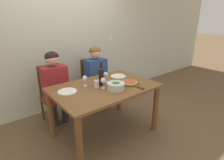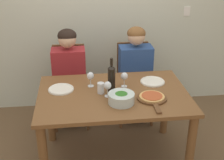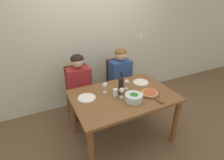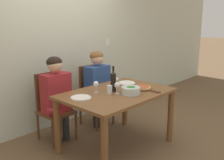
{
  "view_description": "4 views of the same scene",
  "coord_description": "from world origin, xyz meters",
  "px_view_note": "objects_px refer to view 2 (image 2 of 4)",
  "views": [
    {
      "loc": [
        -1.34,
        -1.83,
        1.67
      ],
      "look_at": [
        0.15,
        0.01,
        0.83
      ],
      "focal_mm": 28.0,
      "sensor_mm": 36.0,
      "label": 1
    },
    {
      "loc": [
        -0.32,
        -2.6,
        2.13
      ],
      "look_at": [
        -0.01,
        0.06,
        0.88
      ],
      "focal_mm": 50.0,
      "sensor_mm": 36.0,
      "label": 2
    },
    {
      "loc": [
        -1.06,
        -1.82,
        2.04
      ],
      "look_at": [
        -0.11,
        0.15,
        0.96
      ],
      "focal_mm": 28.0,
      "sensor_mm": 36.0,
      "label": 3
    },
    {
      "loc": [
        -2.4,
        -2.18,
        1.71
      ],
      "look_at": [
        -0.01,
        0.08,
        0.92
      ],
      "focal_mm": 42.0,
      "sensor_mm": 36.0,
      "label": 4
    }
  ],
  "objects_px": {
    "wine_bottle": "(112,78)",
    "broccoli_bowl": "(121,98)",
    "chair_left": "(70,83)",
    "water_tumbler": "(101,88)",
    "chair_right": "(133,80)",
    "pizza_on_board": "(152,98)",
    "dinner_plate_left": "(61,89)",
    "wine_glass_right": "(124,77)",
    "person_man": "(136,67)",
    "dinner_plate_right": "(153,81)",
    "person_woman": "(69,71)",
    "wine_glass_centre": "(108,86)",
    "wine_glass_left": "(91,77)"
  },
  "relations": [
    {
      "from": "person_woman",
      "to": "person_man",
      "type": "bearing_deg",
      "value": 0.0
    },
    {
      "from": "person_man",
      "to": "wine_glass_right",
      "type": "bearing_deg",
      "value": -111.15
    },
    {
      "from": "person_woman",
      "to": "wine_glass_left",
      "type": "relative_size",
      "value": 7.96
    },
    {
      "from": "person_man",
      "to": "wine_glass_centre",
      "type": "bearing_deg",
      "value": -117.98
    },
    {
      "from": "chair_left",
      "to": "dinner_plate_left",
      "type": "xyz_separation_m",
      "value": [
        -0.07,
        -0.71,
        0.28
      ]
    },
    {
      "from": "chair_left",
      "to": "wine_bottle",
      "type": "height_order",
      "value": "wine_bottle"
    },
    {
      "from": "wine_glass_left",
      "to": "dinner_plate_left",
      "type": "bearing_deg",
      "value": -170.95
    },
    {
      "from": "broccoli_bowl",
      "to": "dinner_plate_left",
      "type": "xyz_separation_m",
      "value": [
        -0.54,
        0.32,
        -0.04
      ]
    },
    {
      "from": "chair_right",
      "to": "wine_bottle",
      "type": "distance_m",
      "value": 0.96
    },
    {
      "from": "wine_glass_left",
      "to": "water_tumbler",
      "type": "bearing_deg",
      "value": -60.9
    },
    {
      "from": "pizza_on_board",
      "to": "person_woman",
      "type": "bearing_deg",
      "value": 130.75
    },
    {
      "from": "wine_bottle",
      "to": "broccoli_bowl",
      "type": "height_order",
      "value": "wine_bottle"
    },
    {
      "from": "chair_right",
      "to": "dinner_plate_left",
      "type": "distance_m",
      "value": 1.14
    },
    {
      "from": "wine_glass_left",
      "to": "chair_left",
      "type": "bearing_deg",
      "value": 108.36
    },
    {
      "from": "person_man",
      "to": "wine_glass_right",
      "type": "height_order",
      "value": "person_man"
    },
    {
      "from": "person_woman",
      "to": "dinner_plate_left",
      "type": "distance_m",
      "value": 0.6
    },
    {
      "from": "wine_bottle",
      "to": "wine_glass_centre",
      "type": "distance_m",
      "value": 0.13
    },
    {
      "from": "dinner_plate_left",
      "to": "pizza_on_board",
      "type": "distance_m",
      "value": 0.88
    },
    {
      "from": "chair_right",
      "to": "wine_bottle",
      "type": "bearing_deg",
      "value": -114.89
    },
    {
      "from": "person_woman",
      "to": "person_man",
      "type": "height_order",
      "value": "same"
    },
    {
      "from": "person_woman",
      "to": "water_tumbler",
      "type": "height_order",
      "value": "person_woman"
    },
    {
      "from": "wine_bottle",
      "to": "pizza_on_board",
      "type": "distance_m",
      "value": 0.43
    },
    {
      "from": "person_man",
      "to": "broccoli_bowl",
      "type": "xyz_separation_m",
      "value": [
        -0.31,
        -0.91,
        0.1
      ]
    },
    {
      "from": "chair_left",
      "to": "wine_glass_right",
      "type": "xyz_separation_m",
      "value": [
        0.55,
        -0.71,
        0.38
      ]
    },
    {
      "from": "chair_left",
      "to": "wine_glass_right",
      "type": "height_order",
      "value": "chair_left"
    },
    {
      "from": "dinner_plate_right",
      "to": "wine_glass_centre",
      "type": "distance_m",
      "value": 0.56
    },
    {
      "from": "chair_left",
      "to": "wine_glass_centre",
      "type": "relative_size",
      "value": 6.34
    },
    {
      "from": "person_woman",
      "to": "wine_bottle",
      "type": "distance_m",
      "value": 0.81
    },
    {
      "from": "wine_bottle",
      "to": "dinner_plate_right",
      "type": "xyz_separation_m",
      "value": [
        0.44,
        0.14,
        -0.13
      ]
    },
    {
      "from": "wine_glass_right",
      "to": "wine_bottle",
      "type": "bearing_deg",
      "value": -151.09
    },
    {
      "from": "chair_right",
      "to": "person_woman",
      "type": "height_order",
      "value": "person_woman"
    },
    {
      "from": "chair_right",
      "to": "wine_glass_right",
      "type": "height_order",
      "value": "chair_right"
    },
    {
      "from": "chair_left",
      "to": "wine_glass_left",
      "type": "height_order",
      "value": "chair_left"
    },
    {
      "from": "person_woman",
      "to": "person_man",
      "type": "xyz_separation_m",
      "value": [
        0.78,
        0.0,
        0.0
      ]
    },
    {
      "from": "dinner_plate_right",
      "to": "wine_glass_centre",
      "type": "bearing_deg",
      "value": -152.68
    },
    {
      "from": "chair_left",
      "to": "water_tumbler",
      "type": "height_order",
      "value": "chair_left"
    },
    {
      "from": "dinner_plate_left",
      "to": "wine_glass_centre",
      "type": "bearing_deg",
      "value": -23.14
    },
    {
      "from": "wine_bottle",
      "to": "dinner_plate_left",
      "type": "height_order",
      "value": "wine_bottle"
    },
    {
      "from": "dinner_plate_right",
      "to": "wine_glass_right",
      "type": "xyz_separation_m",
      "value": [
        -0.3,
        -0.07,
        0.1
      ]
    },
    {
      "from": "chair_right",
      "to": "pizza_on_board",
      "type": "bearing_deg",
      "value": -90.95
    },
    {
      "from": "dinner_plate_right",
      "to": "pizza_on_board",
      "type": "relative_size",
      "value": 0.6
    },
    {
      "from": "pizza_on_board",
      "to": "person_man",
      "type": "bearing_deg",
      "value": 88.93
    },
    {
      "from": "chair_right",
      "to": "chair_left",
      "type": "bearing_deg",
      "value": 180.0
    },
    {
      "from": "pizza_on_board",
      "to": "wine_glass_left",
      "type": "xyz_separation_m",
      "value": [
        -0.54,
        0.34,
        0.09
      ]
    },
    {
      "from": "dinner_plate_right",
      "to": "wine_glass_right",
      "type": "height_order",
      "value": "wine_glass_right"
    },
    {
      "from": "dinner_plate_left",
      "to": "wine_glass_left",
      "type": "distance_m",
      "value": 0.31
    },
    {
      "from": "dinner_plate_left",
      "to": "chair_right",
      "type": "bearing_deg",
      "value": 39.94
    },
    {
      "from": "broccoli_bowl",
      "to": "dinner_plate_right",
      "type": "distance_m",
      "value": 0.54
    },
    {
      "from": "dinner_plate_right",
      "to": "wine_glass_left",
      "type": "bearing_deg",
      "value": -178.26
    },
    {
      "from": "person_man",
      "to": "chair_left",
      "type": "bearing_deg",
      "value": 171.42
    }
  ]
}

